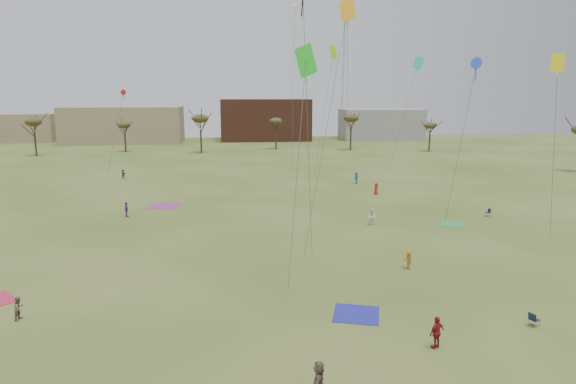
{
  "coord_description": "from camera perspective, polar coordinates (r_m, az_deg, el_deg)",
  "views": [
    {
      "loc": [
        -4.38,
        -27.81,
        13.51
      ],
      "look_at": [
        0.0,
        12.0,
        5.5
      ],
      "focal_mm": 30.65,
      "sensor_mm": 36.0,
      "label": 1
    }
  ],
  "objects": [
    {
      "name": "flyer_far_c",
      "position": [
        75.87,
        7.89,
        1.64
      ],
      "size": [
        0.91,
        1.29,
        1.82
      ],
      "primitive_type": "imported",
      "rotation": [
        0.0,
        0.0,
        4.92
      ],
      "color": "#1D5986",
      "rests_on": "ground"
    },
    {
      "name": "radio_tower",
      "position": [
        156.73,
        6.58,
        13.32
      ],
      "size": [
        1.51,
        1.72,
        41.0
      ],
      "color": "#9EA3A8",
      "rests_on": "ground"
    },
    {
      "name": "kites_aloft",
      "position": [
        55.76,
        1.88,
        18.1
      ],
      "size": [
        62.79,
        70.03,
        27.83
      ],
      "color": "#CD4018",
      "rests_on": "ground"
    },
    {
      "name": "spectator_mid_e",
      "position": [
        52.26,
        9.73,
        -2.87
      ],
      "size": [
        1.0,
        0.88,
        1.72
      ],
      "primitive_type": "imported",
      "rotation": [
        0.0,
        0.0,
        5.95
      ],
      "color": "white",
      "rests_on": "ground"
    },
    {
      "name": "blanket_plum",
      "position": [
        62.22,
        -14.15,
        -1.58
      ],
      "size": [
        4.18,
        4.18,
        0.03
      ],
      "primitive_type": "cube",
      "rotation": [
        0.0,
        0.0,
        2.89
      ],
      "color": "#A3328E",
      "rests_on": "ground"
    },
    {
      "name": "building_tan_west",
      "position": [
        161.89,
        -28.46,
        6.59
      ],
      "size": [
        20.0,
        12.0,
        8.0
      ],
      "primitive_type": "cube",
      "color": "#937F60",
      "rests_on": "ground"
    },
    {
      "name": "flyer_far_b",
      "position": [
        68.23,
        10.18,
        0.4
      ],
      "size": [
        0.93,
        0.85,
        1.6
      ],
      "primitive_type": "imported",
      "rotation": [
        0.0,
        0.0,
        0.56
      ],
      "color": "red",
      "rests_on": "ground"
    },
    {
      "name": "building_tan",
      "position": [
        146.3,
        -18.51,
        7.4
      ],
      "size": [
        32.0,
        14.0,
        10.0
      ],
      "primitive_type": "cube",
      "color": "#937F60",
      "rests_on": "ground"
    },
    {
      "name": "camp_chair_right",
      "position": [
        59.63,
        22.12,
        -2.38
      ],
      "size": [
        0.6,
        0.56,
        0.87
      ],
      "rotation": [
        0.0,
        0.0,
        4.82
      ],
      "color": "#141A37",
      "rests_on": "ground"
    },
    {
      "name": "flyer_far_a",
      "position": [
        84.45,
        -18.57,
        2.03
      ],
      "size": [
        1.21,
        1.38,
        1.51
      ],
      "primitive_type": "imported",
      "rotation": [
        0.0,
        0.0,
        2.22
      ],
      "color": "#256F48",
      "rests_on": "ground"
    },
    {
      "name": "spectator_mid_d",
      "position": [
        57.81,
        -18.22,
        -1.93
      ],
      "size": [
        0.79,
        1.06,
        1.68
      ],
      "primitive_type": "imported",
      "rotation": [
        0.0,
        0.0,
        2.01
      ],
      "color": "#7E3888",
      "rests_on": "ground"
    },
    {
      "name": "building_brick",
      "position": [
        148.3,
        -2.67,
        8.4
      ],
      "size": [
        26.0,
        16.0,
        12.0
      ],
      "primitive_type": "cube",
      "color": "brown",
      "rests_on": "ground"
    },
    {
      "name": "building_grey",
      "position": [
        152.68,
        10.73,
        7.73
      ],
      "size": [
        24.0,
        12.0,
        9.0
      ],
      "primitive_type": "cube",
      "color": "gray",
      "rests_on": "ground"
    },
    {
      "name": "spectator_fore_c",
      "position": [
        23.71,
        3.57,
        -20.89
      ],
      "size": [
        0.98,
        1.72,
        1.76
      ],
      "primitive_type": "imported",
      "rotation": [
        0.0,
        0.0,
        4.41
      ],
      "color": "brown",
      "rests_on": "ground"
    },
    {
      "name": "flyer_mid_b",
      "position": [
        39.97,
        13.76,
        -7.61
      ],
      "size": [
        0.8,
        1.11,
        1.55
      ],
      "primitive_type": "imported",
      "rotation": [
        0.0,
        0.0,
        4.96
      ],
      "color": "#AE6E20",
      "rests_on": "ground"
    },
    {
      "name": "blanket_blue",
      "position": [
        31.89,
        7.92,
        -13.87
      ],
      "size": [
        3.48,
        3.48,
        0.03
      ],
      "primitive_type": "cube",
      "rotation": [
        0.0,
        0.0,
        1.27
      ],
      "color": "#2527A0",
      "rests_on": "ground"
    },
    {
      "name": "camp_chair_center",
      "position": [
        33.4,
        26.62,
        -13.33
      ],
      "size": [
        0.7,
        0.68,
        0.87
      ],
      "rotation": [
        0.0,
        0.0,
        1.99
      ],
      "color": "#15213C",
      "rests_on": "ground"
    },
    {
      "name": "spectator_fore_a",
      "position": [
        28.64,
        16.87,
        -15.31
      ],
      "size": [
        1.15,
        0.89,
        1.82
      ],
      "primitive_type": "imported",
      "rotation": [
        0.0,
        0.0,
        3.63
      ],
      "color": "maroon",
      "rests_on": "ground"
    },
    {
      "name": "tree_line",
      "position": [
        107.13,
        -5.5,
        7.82
      ],
      "size": [
        117.44,
        49.32,
        8.91
      ],
      "color": "#3A2B1E",
      "rests_on": "ground"
    },
    {
      "name": "spectator_fore_b",
      "position": [
        34.75,
        -28.73,
        -11.72
      ],
      "size": [
        0.72,
        0.83,
        1.47
      ],
      "primitive_type": "imported",
      "rotation": [
        0.0,
        0.0,
        1.31
      ],
      "color": "#846254",
      "rests_on": "ground"
    },
    {
      "name": "blanket_olive",
      "position": [
        54.69,
        18.46,
        -3.58
      ],
      "size": [
        3.71,
        3.71,
        0.03
      ],
      "primitive_type": "cube",
      "rotation": [
        0.0,
        0.0,
        0.88
      ],
      "color": "#389A51",
      "rests_on": "ground"
    },
    {
      "name": "ground",
      "position": [
        31.22,
        2.49,
        -14.34
      ],
      "size": [
        260.0,
        260.0,
        0.0
      ],
      "primitive_type": "plane",
      "color": "#3B551A",
      "rests_on": "ground"
    }
  ]
}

